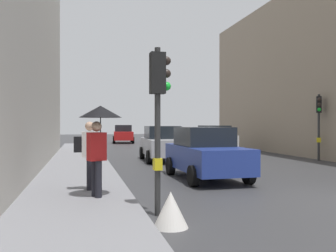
{
  "coord_description": "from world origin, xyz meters",
  "views": [
    {
      "loc": [
        -6.63,
        -7.59,
        1.87
      ],
      "look_at": [
        -2.29,
        11.1,
        1.76
      ],
      "focal_mm": 39.78,
      "sensor_mm": 36.0,
      "label": 1
    }
  ],
  "objects": [
    {
      "name": "traffic_light_mid_street",
      "position": [
        5.11,
        9.06,
        2.33
      ],
      "size": [
        0.36,
        0.45,
        3.37
      ],
      "color": "#2D2D2D",
      "rests_on": "ground"
    },
    {
      "name": "car_white_compact",
      "position": [
        2.19,
        16.65,
        0.88
      ],
      "size": [
        2.28,
        4.33,
        1.76
      ],
      "color": "silver",
      "rests_on": "ground"
    },
    {
      "name": "pedestrian_with_umbrella",
      "position": [
        -6.23,
        1.28,
        1.84
      ],
      "size": [
        1.0,
        1.0,
        2.14
      ],
      "color": "black",
      "rests_on": "sidewalk_kerb"
    },
    {
      "name": "sidewalk_kerb",
      "position": [
        -6.76,
        6.0,
        0.08
      ],
      "size": [
        2.67,
        40.0,
        0.16
      ],
      "primitive_type": "cube",
      "color": "gray",
      "rests_on": "ground"
    },
    {
      "name": "car_silver_hatchback",
      "position": [
        -2.62,
        10.85,
        0.88
      ],
      "size": [
        2.15,
        4.27,
        1.76
      ],
      "color": "#BCBCC1",
      "rests_on": "ground"
    },
    {
      "name": "warning_sign_triangle",
      "position": [
        -5.07,
        -1.08,
        0.33
      ],
      "size": [
        0.64,
        0.64,
        0.65
      ],
      "primitive_type": "cone",
      "color": "silver",
      "rests_on": "ground"
    },
    {
      "name": "car_blue_van",
      "position": [
        -2.53,
        4.42,
        0.88
      ],
      "size": [
        2.09,
        4.24,
        1.76
      ],
      "color": "navy",
      "rests_on": "ground"
    },
    {
      "name": "pedestrian_with_black_backpack",
      "position": [
        -6.47,
        2.29,
        1.16
      ],
      "size": [
        0.61,
        0.36,
        1.77
      ],
      "color": "black",
      "rests_on": "sidewalk_kerb"
    },
    {
      "name": "traffic_light_near_left",
      "position": [
        -5.1,
        -0.18,
        2.36
      ],
      "size": [
        0.43,
        0.25,
        3.42
      ],
      "color": "#2D2D2D",
      "rests_on": "ground"
    },
    {
      "name": "car_red_sedan",
      "position": [
        -2.66,
        29.01,
        0.88
      ],
      "size": [
        2.27,
        4.33,
        1.76
      ],
      "color": "red",
      "rests_on": "ground"
    }
  ]
}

